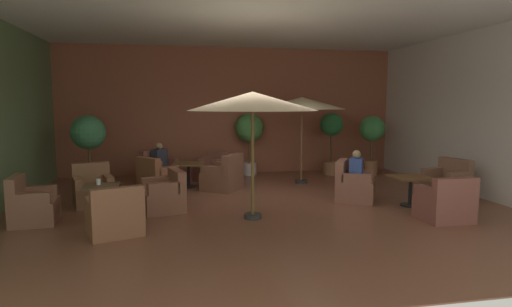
{
  "coord_description": "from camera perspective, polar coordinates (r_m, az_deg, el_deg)",
  "views": [
    {
      "loc": [
        -1.61,
        -8.08,
        2.07
      ],
      "look_at": [
        0.0,
        0.44,
        1.04
      ],
      "focal_mm": 29.18,
      "sensor_mm": 36.0,
      "label": 1
    }
  ],
  "objects": [
    {
      "name": "potted_tree_right_corner",
      "position": [
        12.46,
        10.3,
        2.68
      ],
      "size": [
        0.67,
        0.67,
        1.82
      ],
      "color": "#A16A48",
      "rests_on": "ground_plane"
    },
    {
      "name": "cafe_table_front_right",
      "position": [
        9.08,
        20.42,
        -3.76
      ],
      "size": [
        0.76,
        0.76,
        0.61
      ],
      "color": "black",
      "rests_on": "ground_plane"
    },
    {
      "name": "wall_back_brick",
      "position": [
        12.52,
        -3.34,
        5.81
      ],
      "size": [
        10.1,
        0.08,
        3.73
      ],
      "primitive_type": "cube",
      "color": "#97533C",
      "rests_on": "ground_plane"
    },
    {
      "name": "armchair_mid_center_south",
      "position": [
        11.25,
        -13.2,
        -2.38
      ],
      "size": [
        1.04,
        1.04,
        0.87
      ],
      "color": "#8D5243",
      "rests_on": "ground_plane"
    },
    {
      "name": "armchair_front_left_south",
      "position": [
        7.04,
        -18.75,
        -8.16
      ],
      "size": [
        0.99,
        0.96,
        0.81
      ],
      "color": "brown",
      "rests_on": "ground_plane"
    },
    {
      "name": "iced_drink_cup",
      "position": [
        8.15,
        -20.8,
        -3.64
      ],
      "size": [
        0.08,
        0.08,
        0.11
      ],
      "primitive_type": "cylinder",
      "color": "white",
      "rests_on": "cafe_table_front_left"
    },
    {
      "name": "armchair_front_left_east",
      "position": [
        8.29,
        -28.37,
        -6.35
      ],
      "size": [
        0.79,
        0.87,
        0.85
      ],
      "color": "#8B5A45",
      "rests_on": "ground_plane"
    },
    {
      "name": "patio_umbrella_tall_red",
      "position": [
        7.41,
        -0.48,
        7.09
      ],
      "size": [
        2.33,
        2.33,
        2.29
      ],
      "color": "#2D2D2D",
      "rests_on": "ground_plane"
    },
    {
      "name": "armchair_front_right_east",
      "position": [
        9.99,
        24.68,
        -3.93
      ],
      "size": [
        0.99,
        0.97,
        0.89
      ],
      "color": "brown",
      "rests_on": "ground_plane"
    },
    {
      "name": "cafe_table_mid_center",
      "position": [
        10.59,
        -9.24,
        -2.05
      ],
      "size": [
        0.8,
        0.8,
        0.61
      ],
      "color": "black",
      "rests_on": "ground_plane"
    },
    {
      "name": "armchair_mid_center_east",
      "position": [
        11.36,
        -5.85,
        -2.25
      ],
      "size": [
        1.09,
        1.08,
        0.78
      ],
      "color": "#8C5343",
      "rests_on": "ground_plane"
    },
    {
      "name": "armchair_mid_center_north",
      "position": [
        10.1,
        -4.48,
        -3.23
      ],
      "size": [
        1.11,
        1.12,
        0.89
      ],
      "color": "brown",
      "rests_on": "ground_plane"
    },
    {
      "name": "cafe_table_front_left",
      "position": [
        8.1,
        -20.42,
        -5.07
      ],
      "size": [
        0.66,
        0.66,
        0.61
      ],
      "color": "black",
      "rests_on": "ground_plane"
    },
    {
      "name": "armchair_front_right_south",
      "position": [
        9.17,
        13.24,
        -4.38
      ],
      "size": [
        1.03,
        1.01,
        0.88
      ],
      "color": "#8C5643",
      "rests_on": "ground_plane"
    },
    {
      "name": "armchair_front_left_north",
      "position": [
        9.25,
        -21.44,
        -4.69
      ],
      "size": [
        0.93,
        0.93,
        0.85
      ],
      "color": "brown",
      "rests_on": "ground_plane"
    },
    {
      "name": "wall_right_plain",
      "position": [
        10.45,
        28.73,
        4.81
      ],
      "size": [
        0.08,
        8.75,
        3.73
      ],
      "primitive_type": "cube",
      "color": "silver",
      "rests_on": "ground_plane"
    },
    {
      "name": "armchair_mid_center_west",
      "position": [
        9.98,
        -13.44,
        -3.53
      ],
      "size": [
        1.02,
        1.02,
        0.87
      ],
      "color": "brown",
      "rests_on": "ground_plane"
    },
    {
      "name": "patron_blue_shirt",
      "position": [
        11.17,
        -13.1,
        -0.41
      ],
      "size": [
        0.42,
        0.44,
        0.63
      ],
      "color": "#303344",
      "rests_on": "ground_plane"
    },
    {
      "name": "patron_by_window",
      "position": [
        9.1,
        13.58,
        -1.88
      ],
      "size": [
        0.38,
        0.41,
        0.65
      ],
      "color": "#344E99",
      "rests_on": "ground_plane"
    },
    {
      "name": "potted_tree_mid_left",
      "position": [
        12.53,
        15.62,
        2.56
      ],
      "size": [
        0.73,
        0.73,
        1.74
      ],
      "color": "#A46C48",
      "rests_on": "ground_plane"
    },
    {
      "name": "armchair_front_left_west",
      "position": [
        8.31,
        -12.45,
        -5.69
      ],
      "size": [
        0.93,
        0.97,
        0.8
      ],
      "color": "brown",
      "rests_on": "ground_plane"
    },
    {
      "name": "potted_tree_mid_right",
      "position": [
        12.19,
        -0.9,
        3.02
      ],
      "size": [
        0.83,
        0.83,
        1.81
      ],
      "color": "silver",
      "rests_on": "ground_plane"
    },
    {
      "name": "patio_umbrella_center_beige",
      "position": [
        10.94,
        6.33,
        6.81
      ],
      "size": [
        2.24,
        2.24,
        2.26
      ],
      "color": "#2D2D2D",
      "rests_on": "ground_plane"
    },
    {
      "name": "ceiling_slab",
      "position": [
        8.41,
        0.59,
        18.36
      ],
      "size": [
        10.1,
        8.75,
        0.06
      ],
      "primitive_type": "cube",
      "color": "silver",
      "rests_on": "wall_back_brick"
    },
    {
      "name": "armchair_front_right_north",
      "position": [
        8.19,
        24.52,
        -6.32
      ],
      "size": [
        0.81,
        0.75,
        0.82
      ],
      "color": "brown",
      "rests_on": "ground_plane"
    },
    {
      "name": "ground_plane",
      "position": [
        8.49,
        0.55,
        -7.42
      ],
      "size": [
        10.1,
        8.75,
        0.02
      ],
      "primitive_type": "cube",
      "color": "brown"
    },
    {
      "name": "potted_tree_left_corner",
      "position": [
        10.87,
        -22.0,
        2.26
      ],
      "size": [
        0.83,
        0.83,
        1.81
      ],
      "color": "#3E3A31",
      "rests_on": "ground_plane"
    }
  ]
}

